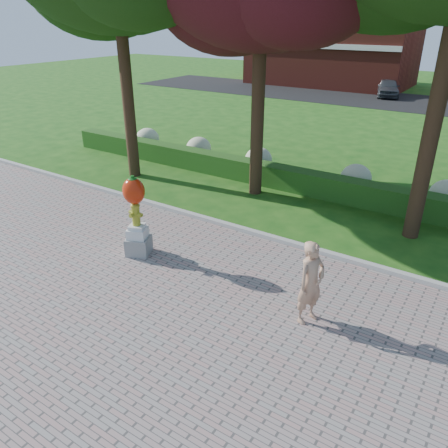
% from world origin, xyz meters
% --- Properties ---
extents(ground, '(100.00, 100.00, 0.00)m').
position_xyz_m(ground, '(0.00, 0.00, 0.00)').
color(ground, '#194E13').
rests_on(ground, ground).
extents(walkway, '(40.00, 14.00, 0.04)m').
position_xyz_m(walkway, '(0.00, -4.00, 0.02)').
color(walkway, gray).
rests_on(walkway, ground).
extents(curb, '(40.00, 0.18, 0.15)m').
position_xyz_m(curb, '(0.00, 3.00, 0.07)').
color(curb, '#ADADA5').
rests_on(curb, ground).
extents(lawn_hedge, '(24.00, 0.70, 0.80)m').
position_xyz_m(lawn_hedge, '(0.00, 7.00, 0.40)').
color(lawn_hedge, '#1D4A15').
rests_on(lawn_hedge, ground).
extents(hydrangea_row, '(20.10, 1.10, 0.99)m').
position_xyz_m(hydrangea_row, '(0.57, 8.00, 0.55)').
color(hydrangea_row, beige).
rests_on(hydrangea_row, ground).
extents(street, '(50.00, 8.00, 0.02)m').
position_xyz_m(street, '(0.00, 28.00, 0.01)').
color(street, black).
rests_on(street, ground).
extents(building_left, '(14.00, 8.00, 7.00)m').
position_xyz_m(building_left, '(-10.00, 34.00, 3.50)').
color(building_left, maroon).
rests_on(building_left, ground).
extents(hydrant_sculpture, '(0.78, 0.78, 2.19)m').
position_xyz_m(hydrant_sculpture, '(-2.35, 0.32, 1.20)').
color(hydrant_sculpture, gray).
rests_on(hydrant_sculpture, walkway).
extents(woman, '(0.64, 0.77, 1.82)m').
position_xyz_m(woman, '(2.58, 0.17, 0.95)').
color(woman, tan).
rests_on(woman, walkway).
extents(parked_car, '(2.65, 4.22, 1.34)m').
position_xyz_m(parked_car, '(-3.56, 29.76, 0.69)').
color(parked_car, '#44484C').
rests_on(parked_car, street).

